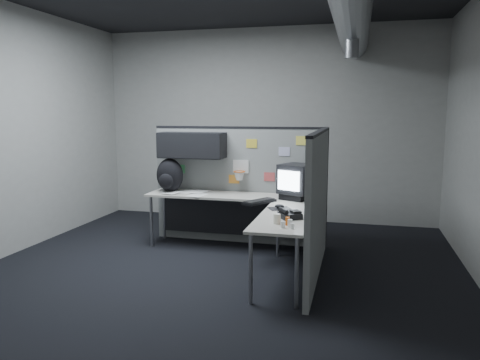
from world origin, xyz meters
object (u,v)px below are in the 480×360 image
(desk, at_px, (245,208))
(phone, at_px, (290,215))
(backpack, at_px, (169,176))
(keyboard, at_px, (259,202))
(monitor, at_px, (297,181))

(desk, relative_size, phone, 7.96)
(phone, xyz_separation_m, backpack, (-1.84, 1.18, 0.19))
(keyboard, distance_m, backpack, 1.46)
(desk, bearing_deg, monitor, 17.18)
(monitor, relative_size, phone, 1.78)
(monitor, distance_m, keyboard, 0.60)
(desk, distance_m, keyboard, 0.32)
(keyboard, distance_m, phone, 0.85)
(phone, bearing_deg, backpack, 126.16)
(keyboard, height_order, phone, phone)
(desk, relative_size, backpack, 4.98)
(monitor, relative_size, backpack, 1.11)
(phone, bearing_deg, monitor, 72.18)
(phone, height_order, backpack, backpack)
(phone, relative_size, backpack, 0.63)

